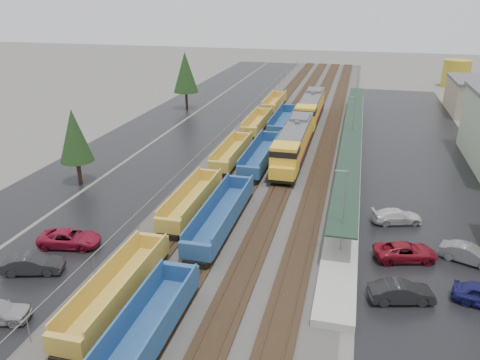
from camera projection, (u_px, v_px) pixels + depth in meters
The scene contains 21 objects.
ballast_strip at pixel (295, 129), 78.82m from camera, with size 20.00×160.00×0.08m, color #302D2B.
trackbed at pixel (295, 128), 78.77m from camera, with size 14.60×160.00×0.22m.
west_parking_lot at pixel (210, 124), 82.24m from camera, with size 10.00×160.00×0.02m, color black.
west_road at pixel (157, 120), 84.51m from camera, with size 9.00×160.00×0.02m, color black.
east_commuter_lot at pixel (420, 157), 65.50m from camera, with size 16.00×100.00×0.02m, color black.
station_platform at pixel (351, 147), 67.40m from camera, with size 3.00×80.00×8.00m.
chainlink_fence at pixel (238, 119), 78.99m from camera, with size 0.08×160.04×2.02m.
distant_hills at pixel (445, 46), 204.33m from camera, with size 301.00×140.00×25.20m.
tree_west_near at pixel (74, 136), 54.66m from camera, with size 3.96×3.96×9.00m.
tree_west_far at pixel (185, 72), 90.42m from camera, with size 4.84×4.84×11.00m.
locomotive_lead at pixel (293, 144), 62.64m from camera, with size 3.24×21.32×4.83m.
locomotive_trail at pixel (311, 109), 81.55m from camera, with size 3.24×21.32×4.83m.
well_string_yellow at pixel (215, 174), 55.95m from camera, with size 2.67×94.65×2.37m.
well_string_blue at pixel (222, 216), 45.35m from camera, with size 2.84×91.00×2.52m.
storage_tank at pixel (456, 73), 113.72m from camera, with size 6.46×6.46×6.46m, color #AF9923.
parked_car_west_b at pixel (33, 264), 38.03m from camera, with size 4.82×1.68×1.59m, color black.
parked_car_west_c at pixel (70, 238), 42.11m from camera, with size 5.51×2.54×1.53m, color maroon.
parked_car_east_a at pixel (401, 292), 34.47m from camera, with size 4.78×1.67×1.57m, color black.
parked_car_east_b at pixel (405, 252), 39.97m from camera, with size 5.32×2.45×1.48m, color maroon.
parked_car_east_c at pixel (397, 216), 46.39m from camera, with size 4.92×2.00×1.43m, color silver.
parked_car_east_e at pixel (469, 254), 39.52m from camera, with size 4.64×1.62×1.53m, color slate.
Camera 1 is at (9.72, -16.33, 21.27)m, focal length 35.00 mm.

